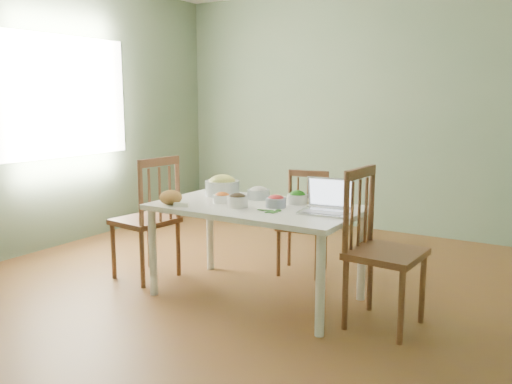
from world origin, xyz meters
The scene contains 19 objects.
floor centered at (0.00, 0.00, 0.00)m, with size 5.00×5.00×0.00m, color brown.
wall_back centered at (0.00, 2.50, 1.35)m, with size 5.00×0.00×2.70m, color slate.
wall_left centered at (-2.50, 0.00, 1.35)m, with size 0.00×5.00×2.70m, color slate.
window_left centered at (-2.48, 0.30, 1.50)m, with size 0.04×1.60×1.20m, color white.
dining_table centered at (-0.03, -0.03, 0.35)m, with size 1.51×0.85×0.71m, color white, non-canonical shape.
chair_far centered at (0.01, 0.66, 0.43)m, with size 0.38×0.37×0.87m, color brown, non-canonical shape.
chair_left centered at (-1.05, -0.12, 0.51)m, with size 0.45×0.43×1.02m, color brown, non-canonical shape.
chair_right centered at (0.96, -0.04, 0.52)m, with size 0.46×0.44×1.04m, color brown, non-canonical shape.
bread_boule centered at (-0.58, -0.34, 0.76)m, with size 0.17×0.17×0.11m, color #B88746.
butter_stick centered at (-0.46, -0.36, 0.72)m, with size 0.11×0.03×0.03m, color white.
bowl_squash centered at (-0.48, 0.18, 0.79)m, with size 0.28×0.28×0.16m, color #CFC35F, non-canonical shape.
bowl_carrot centered at (-0.31, -0.07, 0.75)m, with size 0.14×0.14×0.08m, color orange, non-canonical shape.
bowl_onion centered at (-0.15, 0.20, 0.76)m, with size 0.18×0.18×0.10m, color white, non-canonical shape.
bowl_mushroom centered at (-0.11, -0.15, 0.76)m, with size 0.15×0.15×0.10m, color black, non-canonical shape.
bowl_redpep centered at (0.13, -0.01, 0.75)m, with size 0.15×0.15×0.09m, color red, non-canonical shape.
bowl_broccoli centered at (0.20, 0.19, 0.76)m, with size 0.15×0.15×0.09m, color #0E3B0E, non-canonical shape.
flatbread centered at (0.28, 0.29, 0.72)m, with size 0.18×0.18×0.02m, color #DBC487.
basil_bunch centered at (0.15, -0.16, 0.72)m, with size 0.19×0.19×0.02m, color #124713, non-canonical shape.
laptop centered at (0.52, -0.02, 0.82)m, with size 0.33×0.27×0.23m, color #BDBDC0, non-canonical shape.
Camera 1 is at (1.99, -3.32, 1.49)m, focal length 37.53 mm.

